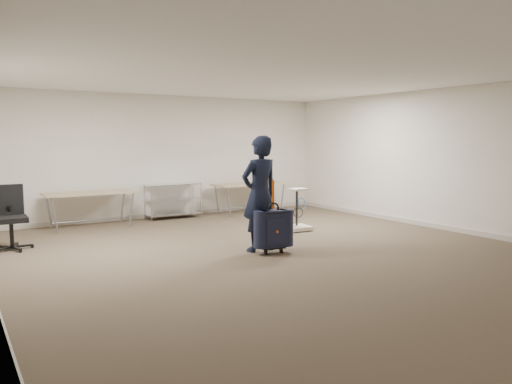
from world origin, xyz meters
TOP-DOWN VIEW (x-y plane):
  - ground at (0.00, 0.00)m, footprint 9.00×9.00m
  - room_shell at (0.00, 1.38)m, footprint 8.00×9.00m
  - folding_table_left at (-1.90, 3.95)m, footprint 1.80×0.75m
  - folding_table_right at (1.90, 3.95)m, footprint 1.80×0.75m
  - wire_shelf at (0.00, 4.20)m, footprint 1.22×0.47m
  - person at (-0.12, 0.32)m, footprint 0.71×0.50m
  - suitcase at (-0.05, 0.03)m, footprint 0.46×0.31m
  - office_chair at (-3.51, 2.55)m, footprint 0.64×0.64m
  - equipment_cart at (1.49, 1.45)m, footprint 0.48×0.48m
  - cardboard_box at (2.24, 3.87)m, footprint 0.47×0.41m

SIDE VIEW (x-z plane):
  - ground at x=0.00m, z-range 0.00..0.00m
  - room_shell at x=0.00m, z-range -4.45..4.55m
  - equipment_cart at x=1.49m, z-range -0.20..0.64m
  - office_chair at x=-3.51m, z-range -0.21..0.85m
  - suitcase at x=-0.05m, z-range -0.19..0.98m
  - wire_shelf at x=0.00m, z-range 0.04..0.84m
  - folding_table_left at x=-1.90m, z-range 0.31..1.04m
  - folding_table_right at x=1.90m, z-range 0.31..1.04m
  - cardboard_box at x=2.24m, z-range 0.73..1.02m
  - person at x=-0.12m, z-range 0.00..1.85m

